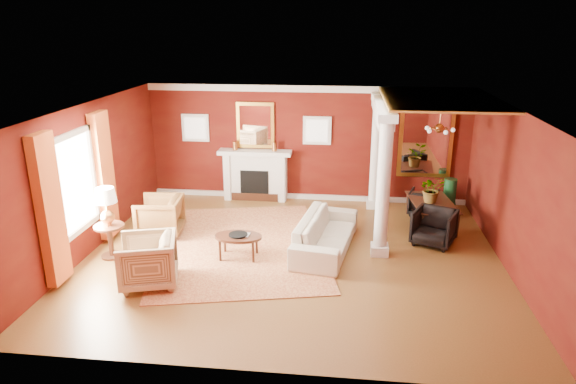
# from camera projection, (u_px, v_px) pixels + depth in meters

# --- Properties ---
(ground) EXTENTS (8.00, 8.00, 0.00)m
(ground) POSITION_uv_depth(u_px,v_px,m) (292.00, 256.00, 10.04)
(ground) COLOR brown
(ground) RESTS_ON ground
(room_shell) EXTENTS (8.04, 7.04, 2.92)m
(room_shell) POSITION_uv_depth(u_px,v_px,m) (292.00, 157.00, 9.40)
(room_shell) COLOR #57170C
(room_shell) RESTS_ON ground
(fireplace) EXTENTS (1.85, 0.42, 1.29)m
(fireplace) POSITION_uv_depth(u_px,v_px,m) (255.00, 175.00, 13.10)
(fireplace) COLOR silver
(fireplace) RESTS_ON ground
(overmantel_mirror) EXTENTS (0.95, 0.07, 1.15)m
(overmantel_mirror) POSITION_uv_depth(u_px,v_px,m) (255.00, 125.00, 12.83)
(overmantel_mirror) COLOR gold
(overmantel_mirror) RESTS_ON fireplace
(flank_window_left) EXTENTS (0.70, 0.07, 0.70)m
(flank_window_left) POSITION_uv_depth(u_px,v_px,m) (195.00, 128.00, 13.04)
(flank_window_left) COLOR silver
(flank_window_left) RESTS_ON room_shell
(flank_window_right) EXTENTS (0.70, 0.07, 0.70)m
(flank_window_right) POSITION_uv_depth(u_px,v_px,m) (317.00, 131.00, 12.71)
(flank_window_right) COLOR silver
(flank_window_right) RESTS_ON room_shell
(left_window) EXTENTS (0.21, 2.55, 2.60)m
(left_window) POSITION_uv_depth(u_px,v_px,m) (79.00, 190.00, 9.44)
(left_window) COLOR white
(left_window) RESTS_ON room_shell
(column_front) EXTENTS (0.36, 0.36, 2.80)m
(column_front) POSITION_uv_depth(u_px,v_px,m) (383.00, 186.00, 9.69)
(column_front) COLOR silver
(column_front) RESTS_ON ground
(column_back) EXTENTS (0.36, 0.36, 2.80)m
(column_back) POSITION_uv_depth(u_px,v_px,m) (376.00, 151.00, 12.23)
(column_back) COLOR silver
(column_back) RESTS_ON ground
(header_beam) EXTENTS (0.30, 3.20, 0.32)m
(header_beam) POSITION_uv_depth(u_px,v_px,m) (382.00, 109.00, 10.82)
(header_beam) COLOR silver
(header_beam) RESTS_ON column_front
(amber_ceiling) EXTENTS (2.30, 3.40, 0.04)m
(amber_ceiling) POSITION_uv_depth(u_px,v_px,m) (440.00, 99.00, 10.47)
(amber_ceiling) COLOR gold
(amber_ceiling) RESTS_ON room_shell
(dining_mirror) EXTENTS (1.30, 0.07, 1.70)m
(dining_mirror) POSITION_uv_depth(u_px,v_px,m) (425.00, 143.00, 12.49)
(dining_mirror) COLOR gold
(dining_mirror) RESTS_ON room_shell
(chandelier) EXTENTS (0.60, 0.62, 0.75)m
(chandelier) POSITION_uv_depth(u_px,v_px,m) (439.00, 128.00, 10.71)
(chandelier) COLOR #B57339
(chandelier) RESTS_ON room_shell
(crown_trim) EXTENTS (8.00, 0.08, 0.16)m
(crown_trim) POSITION_uv_depth(u_px,v_px,m) (308.00, 89.00, 12.41)
(crown_trim) COLOR silver
(crown_trim) RESTS_ON room_shell
(base_trim) EXTENTS (8.00, 0.08, 0.12)m
(base_trim) POSITION_uv_depth(u_px,v_px,m) (306.00, 197.00, 13.28)
(base_trim) COLOR silver
(base_trim) RESTS_ON ground
(rug) EXTENTS (4.19, 5.02, 0.02)m
(rug) POSITION_uv_depth(u_px,v_px,m) (240.00, 245.00, 10.52)
(rug) COLOR maroon
(rug) RESTS_ON ground
(sofa) EXTENTS (1.07, 2.46, 0.93)m
(sofa) POSITION_uv_depth(u_px,v_px,m) (326.00, 228.00, 10.20)
(sofa) COLOR beige
(sofa) RESTS_ON ground
(armchair_leopard) EXTENTS (0.92, 0.97, 0.92)m
(armchair_leopard) POSITION_uv_depth(u_px,v_px,m) (160.00, 214.00, 10.94)
(armchair_leopard) COLOR black
(armchair_leopard) RESTS_ON ground
(armchair_stripe) EXTENTS (1.11, 1.15, 0.97)m
(armchair_stripe) POSITION_uv_depth(u_px,v_px,m) (147.00, 259.00, 8.84)
(armchair_stripe) COLOR #CAAE87
(armchair_stripe) RESTS_ON ground
(coffee_table) EXTENTS (0.92, 0.92, 0.46)m
(coffee_table) POSITION_uv_depth(u_px,v_px,m) (238.00, 238.00, 9.87)
(coffee_table) COLOR black
(coffee_table) RESTS_ON ground
(coffee_book) EXTENTS (0.16, 0.02, 0.22)m
(coffee_book) POSITION_uv_depth(u_px,v_px,m) (241.00, 230.00, 9.84)
(coffee_book) COLOR black
(coffee_book) RESTS_ON coffee_table
(side_table) EXTENTS (0.57, 0.57, 1.41)m
(side_table) POSITION_uv_depth(u_px,v_px,m) (107.00, 212.00, 9.74)
(side_table) COLOR black
(side_table) RESTS_ON ground
(dining_table) EXTENTS (0.74, 1.64, 0.89)m
(dining_table) POSITION_uv_depth(u_px,v_px,m) (433.00, 207.00, 11.44)
(dining_table) COLOR black
(dining_table) RESTS_ON ground
(dining_chair_near) EXTENTS (1.02, 0.99, 0.81)m
(dining_chair_near) POSITION_uv_depth(u_px,v_px,m) (434.00, 226.00, 10.49)
(dining_chair_near) COLOR black
(dining_chair_near) RESTS_ON ground
(dining_chair_far) EXTENTS (0.78, 0.75, 0.65)m
(dining_chair_far) POSITION_uv_depth(u_px,v_px,m) (424.00, 201.00, 12.13)
(dining_chair_far) COLOR black
(dining_chair_far) RESTS_ON ground
(green_urn) EXTENTS (0.34, 0.34, 0.81)m
(green_urn) POSITION_uv_depth(u_px,v_px,m) (449.00, 198.00, 12.39)
(green_urn) COLOR #143F1D
(green_urn) RESTS_ON ground
(potted_plant) EXTENTS (0.69, 0.73, 0.47)m
(potted_plant) POSITION_uv_depth(u_px,v_px,m) (433.00, 178.00, 11.22)
(potted_plant) COLOR #26591E
(potted_plant) RESTS_ON dining_table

